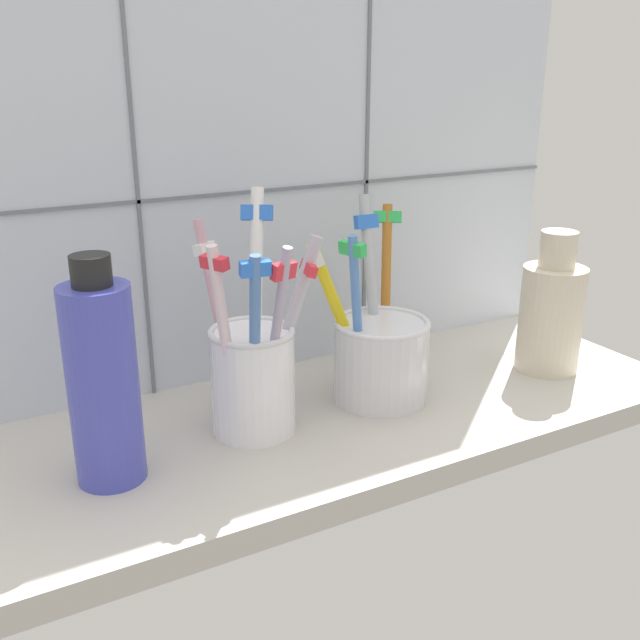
# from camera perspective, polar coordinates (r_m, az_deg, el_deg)

# --- Properties ---
(counter_slab) EXTENTS (0.64, 0.22, 0.02)m
(counter_slab) POSITION_cam_1_polar(r_m,az_deg,el_deg) (0.60, 0.26, -8.32)
(counter_slab) COLOR #BCB7AD
(counter_slab) RESTS_ON ground
(tile_wall_back) EXTENTS (0.64, 0.02, 0.45)m
(tile_wall_back) POSITION_cam_1_polar(r_m,az_deg,el_deg) (0.64, -5.13, 13.62)
(tile_wall_back) COLOR silver
(tile_wall_back) RESTS_ON ground
(toothbrush_cup_left) EXTENTS (0.10, 0.11, 0.18)m
(toothbrush_cup_left) POSITION_cam_1_polar(r_m,az_deg,el_deg) (0.55, -5.22, -3.75)
(toothbrush_cup_left) COLOR white
(toothbrush_cup_left) RESTS_ON counter_slab
(toothbrush_cup_right) EXTENTS (0.12, 0.11, 0.17)m
(toothbrush_cup_right) POSITION_cam_1_polar(r_m,az_deg,el_deg) (0.61, 4.65, -2.53)
(toothbrush_cup_right) COLOR silver
(toothbrush_cup_right) RESTS_ON counter_slab
(ceramic_vase) EXTENTS (0.06, 0.06, 0.13)m
(ceramic_vase) POSITION_cam_1_polar(r_m,az_deg,el_deg) (0.70, 17.63, 0.57)
(ceramic_vase) COLOR beige
(ceramic_vase) RESTS_ON counter_slab
(soap_bottle) EXTENTS (0.05, 0.05, 0.16)m
(soap_bottle) POSITION_cam_1_polar(r_m,az_deg,el_deg) (0.50, -16.62, -4.61)
(soap_bottle) COLOR #454BBC
(soap_bottle) RESTS_ON counter_slab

